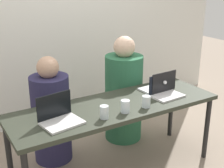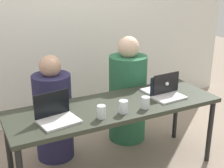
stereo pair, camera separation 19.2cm
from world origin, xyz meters
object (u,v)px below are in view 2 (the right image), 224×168
(laptop_front_left, at_px, (56,115))
(laptop_back_right, at_px, (161,88))
(water_glass_right, at_px, (146,103))
(laptop_front_right, at_px, (167,93))
(water_glass_left, at_px, (101,113))
(person_on_left, at_px, (53,114))
(person_on_right, at_px, (128,95))
(water_glass_center, at_px, (123,107))

(laptop_front_left, relative_size, laptop_back_right, 1.08)
(water_glass_right, bearing_deg, laptop_front_right, 20.94)
(laptop_back_right, height_order, water_glass_left, laptop_back_right)
(person_on_left, xyz_separation_m, laptop_back_right, (0.99, -0.46, 0.27))
(water_glass_left, bearing_deg, laptop_front_right, 9.64)
(person_on_left, xyz_separation_m, laptop_front_left, (-0.14, -0.60, 0.27))
(laptop_front_right, height_order, water_glass_right, laptop_front_right)
(laptop_front_right, distance_m, water_glass_left, 0.77)
(person_on_right, xyz_separation_m, water_glass_right, (-0.23, -0.72, 0.22))
(laptop_back_right, relative_size, laptop_front_right, 1.01)
(laptop_front_right, bearing_deg, person_on_right, 94.84)
(laptop_front_left, relative_size, water_glass_left, 3.09)
(person_on_right, bearing_deg, water_glass_center, 73.24)
(person_on_right, height_order, water_glass_left, person_on_right)
(laptop_front_left, xyz_separation_m, laptop_front_right, (1.10, 0.01, -0.00))
(laptop_front_right, bearing_deg, water_glass_center, -171.65)
(person_on_left, height_order, laptop_front_left, person_on_left)
(laptop_front_left, height_order, water_glass_right, laptop_front_left)
(person_on_left, bearing_deg, water_glass_right, 120.43)
(laptop_back_right, height_order, water_glass_right, laptop_back_right)
(laptop_front_left, relative_size, laptop_front_right, 1.09)
(water_glass_right, bearing_deg, laptop_back_right, 36.27)
(water_glass_left, bearing_deg, person_on_left, 105.85)
(person_on_left, height_order, laptop_back_right, person_on_left)
(person_on_right, distance_m, water_glass_left, 1.01)
(person_on_left, xyz_separation_m, laptop_front_right, (0.96, -0.60, 0.27))
(water_glass_left, bearing_deg, laptop_back_right, 18.43)
(person_on_left, height_order, laptop_front_right, person_on_left)
(water_glass_right, bearing_deg, water_glass_left, -179.28)
(laptop_front_right, bearing_deg, water_glass_right, -163.04)
(water_glass_left, bearing_deg, person_on_right, 47.42)
(laptop_back_right, distance_m, water_glass_center, 0.62)
(person_on_left, bearing_deg, laptop_front_left, 65.57)
(laptop_back_right, bearing_deg, water_glass_center, 20.49)
(laptop_back_right, relative_size, water_glass_right, 3.01)
(laptop_back_right, bearing_deg, laptop_front_right, 75.40)
(laptop_back_right, distance_m, water_glass_right, 0.43)
(water_glass_center, height_order, water_glass_right, water_glass_center)
(person_on_left, height_order, person_on_right, person_on_right)
(laptop_front_left, height_order, laptop_back_right, laptop_front_left)
(laptop_front_left, distance_m, laptop_front_right, 1.10)
(person_on_right, bearing_deg, laptop_front_right, 114.36)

